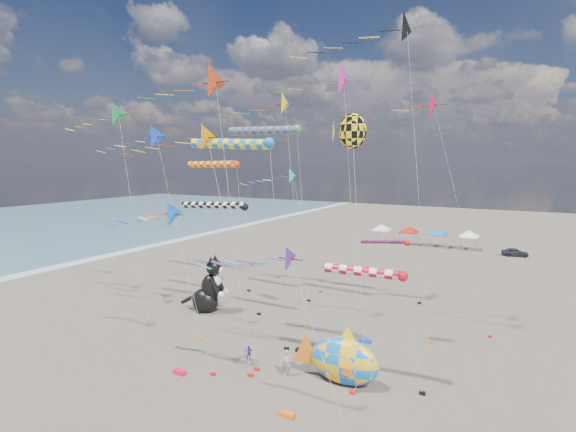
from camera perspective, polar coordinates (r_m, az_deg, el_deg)
The scene contains 30 objects.
ground at distance 30.31m, azimuth -13.29°, elevation -22.50°, with size 260.00×260.00×0.00m, color brown.
delta_kite_0 at distance 39.29m, azimuth -16.05°, elevation 9.31°, with size 9.96×2.17×17.98m.
delta_kite_1 at distance 45.75m, azimuth 5.54°, elevation 16.84°, with size 13.72×3.33×24.53m.
delta_kite_2 at distance 32.48m, azimuth -11.52°, elevation 16.06°, with size 13.15×2.54×21.58m.
delta_kite_3 at distance 41.15m, azimuth -3.47°, elevation 13.42°, with size 12.86×2.17×20.88m.
delta_kite_4 at distance 39.17m, azimuth 13.43°, elevation 21.61°, with size 12.50×2.69×26.44m.
delta_kite_5 at distance 32.52m, azimuth -14.50°, elevation -0.02°, with size 8.82×1.94×12.29m.
delta_kite_6 at distance 41.02m, azimuth 18.71°, elevation 13.01°, with size 13.20×2.63×20.95m.
delta_kite_7 at distance 24.25m, azimuth -2.29°, elevation -6.72°, with size 9.97×1.64×10.33m.
delta_kite_8 at distance 33.40m, azimuth -11.35°, elevation 9.25°, with size 11.85×2.06×17.61m.
delta_kite_9 at distance 51.40m, azimuth 0.40°, elevation 4.76°, with size 9.70×1.93×14.13m.
delta_kite_10 at distance 45.69m, azimuth -21.73°, elevation 11.74°, with size 10.69×2.46×20.47m.
windsock_0 at distance 48.87m, azimuth -2.87°, elevation 10.74°, with size 10.19×0.95×18.54m.
windsock_1 at distance 36.41m, azimuth -6.73°, elevation 9.01°, with size 8.91×0.86×16.63m.
windsock_2 at distance 45.21m, azimuth -9.19°, elevation 1.29°, with size 9.47×0.72×10.81m.
windsock_3 at distance 49.07m, azimuth 12.47°, elevation -3.20°, with size 6.61×0.64×6.65m.
windsock_4 at distance 30.24m, azimuth 10.07°, elevation -7.12°, with size 7.04×0.69×7.91m.
windsock_5 at distance 52.79m, azimuth -9.32°, elevation 6.42°, with size 8.64×0.80×14.83m.
angelfish_kite at distance 34.58m, azimuth 7.86°, elevation 10.38°, with size 3.74×3.02×18.37m.
cat_inflatable at distance 45.30m, azimuth -10.23°, elevation -8.45°, with size 4.21×2.10×5.68m, color black, non-canonical shape.
fish_inflatable at distance 31.68m, azimuth 7.04°, elevation -17.76°, with size 6.39×2.21×4.05m.
person_adult at distance 32.67m, azimuth -0.13°, elevation -18.18°, with size 0.68×0.45×1.86m, color #96949E.
child_green at distance 35.43m, azimuth 5.80°, elevation -16.72°, with size 0.58×0.45×1.20m, color green.
child_blue at distance 35.16m, azimuth -5.03°, elevation -16.93°, with size 0.69×0.29×1.17m, color #322DA4.
kite_bag_0 at distance 28.58m, azimuth -0.15°, elevation -23.93°, with size 0.90×0.44×0.30m, color orange.
kite_bag_1 at distance 36.52m, azimuth 1.73°, elevation -16.71°, with size 0.90×0.44×0.30m, color black.
kite_bag_2 at distance 34.10m, azimuth -13.59°, elevation -18.71°, with size 0.90×0.44×0.30m, color #ED1038.
kite_bag_3 at distance 38.79m, azimuth 9.81°, elevation -15.34°, with size 0.90×0.44×0.30m, color blue.
tent_row at distance 81.91m, azimuth 16.82°, elevation -1.48°, with size 19.20×4.20×3.80m.
parked_car at distance 78.70m, azimuth 26.86°, elevation -4.12°, with size 1.55×3.86×1.32m, color #26262D.
Camera 1 is at (17.96, -19.39, 14.85)m, focal length 28.00 mm.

